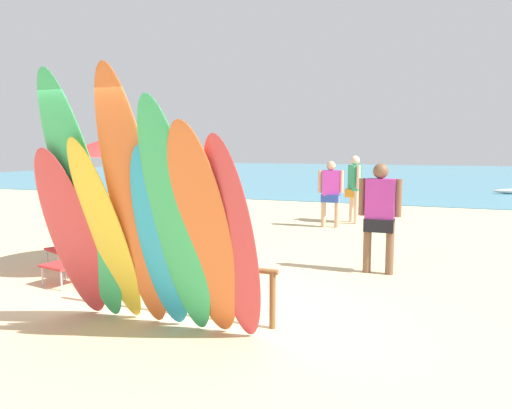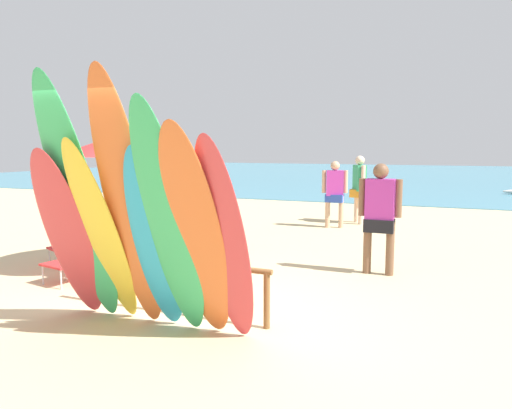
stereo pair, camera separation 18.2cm
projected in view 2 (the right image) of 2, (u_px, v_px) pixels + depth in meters
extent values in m
plane|color=#D3BC8C|center=(371.00, 199.00, 18.49)|extent=(60.00, 60.00, 0.00)
cube|color=teal|center=(412.00, 175.00, 35.03)|extent=(60.00, 40.00, 0.02)
cylinder|color=brown|center=(99.00, 278.00, 6.06)|extent=(0.07, 0.07, 0.63)
cylinder|color=brown|center=(267.00, 300.00, 5.18)|extent=(0.07, 0.07, 0.63)
cylinder|color=brown|center=(176.00, 262.00, 5.58)|extent=(2.40, 0.06, 0.06)
ellipsoid|color=#D13D42|center=(68.00, 236.00, 5.27)|extent=(0.65, 0.92, 1.97)
ellipsoid|color=#38B266|center=(79.00, 204.00, 5.08)|extent=(0.56, 0.99, 2.72)
ellipsoid|color=yellow|center=(102.00, 234.00, 5.10)|extent=(0.54, 0.98, 2.07)
ellipsoid|color=orange|center=(128.00, 206.00, 4.87)|extent=(0.60, 1.00, 2.74)
ellipsoid|color=#289EC6|center=(155.00, 241.00, 4.91)|extent=(0.58, 0.87, 2.01)
ellipsoid|color=#38B266|center=(169.00, 224.00, 4.67)|extent=(0.57, 0.99, 2.44)
ellipsoid|color=orange|center=(196.00, 236.00, 4.62)|extent=(0.57, 0.96, 2.21)
ellipsoid|color=#D13D42|center=(225.00, 244.00, 4.57)|extent=(0.52, 0.83, 2.09)
cylinder|color=brown|center=(390.00, 249.00, 7.36)|extent=(0.13, 0.13, 0.83)
cylinder|color=brown|center=(367.00, 247.00, 7.48)|extent=(0.13, 0.13, 0.83)
cube|color=black|center=(379.00, 225.00, 7.38)|extent=(0.45, 0.28, 0.20)
cube|color=#B23399|center=(380.00, 200.00, 7.33)|extent=(0.43, 0.23, 0.65)
sphere|color=brown|center=(381.00, 171.00, 7.28)|extent=(0.24, 0.24, 0.24)
cylinder|color=brown|center=(399.00, 198.00, 7.23)|extent=(0.10, 0.10, 0.58)
cylinder|color=brown|center=(362.00, 197.00, 7.43)|extent=(0.10, 0.10, 0.58)
cylinder|color=tan|center=(341.00, 212.00, 11.74)|extent=(0.12, 0.12, 0.79)
cylinder|color=tan|center=(328.00, 212.00, 11.78)|extent=(0.12, 0.12, 0.79)
cube|color=#2D4CB2|center=(335.00, 198.00, 11.72)|extent=(0.42, 0.26, 0.19)
cube|color=#B23399|center=(335.00, 183.00, 11.68)|extent=(0.45, 0.31, 0.62)
sphere|color=tan|center=(335.00, 166.00, 11.63)|extent=(0.22, 0.22, 0.22)
cylinder|color=tan|center=(346.00, 182.00, 11.64)|extent=(0.10, 0.10, 0.55)
cylinder|color=tan|center=(324.00, 182.00, 11.71)|extent=(0.10, 0.10, 0.55)
cylinder|color=brown|center=(222.00, 222.00, 10.27)|extent=(0.11, 0.11, 0.75)
cylinder|color=brown|center=(208.00, 222.00, 10.25)|extent=(0.11, 0.11, 0.75)
cube|color=#B23399|center=(215.00, 208.00, 10.22)|extent=(0.40, 0.25, 0.18)
cube|color=black|center=(215.00, 191.00, 10.18)|extent=(0.43, 0.34, 0.58)
sphere|color=brown|center=(214.00, 173.00, 10.13)|extent=(0.21, 0.21, 0.21)
cylinder|color=brown|center=(226.00, 190.00, 10.19)|extent=(0.09, 0.09, 0.52)
cylinder|color=brown|center=(203.00, 190.00, 10.17)|extent=(0.09, 0.09, 0.52)
cylinder|color=beige|center=(361.00, 208.00, 12.28)|extent=(0.13, 0.13, 0.85)
cylinder|color=beige|center=(357.00, 206.00, 12.62)|extent=(0.13, 0.13, 0.85)
cube|color=orange|center=(359.00, 193.00, 12.41)|extent=(0.46, 0.28, 0.20)
cube|color=#33A36B|center=(359.00, 178.00, 12.36)|extent=(0.41, 0.49, 0.66)
sphere|color=beige|center=(360.00, 160.00, 12.31)|extent=(0.24, 0.24, 0.24)
cylinder|color=beige|center=(363.00, 177.00, 12.08)|extent=(0.10, 0.10, 0.59)
cylinder|color=beige|center=(356.00, 176.00, 12.63)|extent=(0.10, 0.10, 0.59)
cylinder|color=#B7B7BC|center=(151.00, 245.00, 8.97)|extent=(0.02, 0.02, 0.28)
cylinder|color=#B7B7BC|center=(173.00, 245.00, 8.95)|extent=(0.02, 0.02, 0.28)
cylinder|color=#B7B7BC|center=(156.00, 241.00, 9.34)|extent=(0.02, 0.02, 0.28)
cylinder|color=#B7B7BC|center=(178.00, 242.00, 9.33)|extent=(0.02, 0.02, 0.28)
cube|color=silver|center=(164.00, 235.00, 9.13)|extent=(0.63, 0.60, 0.03)
cube|color=silver|center=(168.00, 219.00, 9.44)|extent=(0.56, 0.42, 0.51)
cylinder|color=#B7B7BC|center=(50.00, 257.00, 8.01)|extent=(0.02, 0.02, 0.28)
cylinder|color=#B7B7BC|center=(60.00, 261.00, 7.71)|extent=(0.02, 0.02, 0.28)
cylinder|color=#B7B7BC|center=(72.00, 254.00, 8.27)|extent=(0.02, 0.02, 0.28)
cylinder|color=#B7B7BC|center=(82.00, 258.00, 7.97)|extent=(0.02, 0.02, 0.28)
cube|color=red|center=(66.00, 248.00, 7.97)|extent=(0.64, 0.61, 0.03)
cube|color=red|center=(84.00, 230.00, 8.17)|extent=(0.56, 0.42, 0.52)
cylinder|color=#B7B7BC|center=(43.00, 275.00, 6.86)|extent=(0.02, 0.02, 0.28)
cylinder|color=#B7B7BC|center=(61.00, 280.00, 6.64)|extent=(0.02, 0.02, 0.28)
cylinder|color=#B7B7BC|center=(66.00, 270.00, 7.18)|extent=(0.02, 0.02, 0.28)
cylinder|color=#B7B7BC|center=(84.00, 274.00, 6.95)|extent=(0.02, 0.02, 0.28)
cube|color=red|center=(63.00, 264.00, 6.89)|extent=(0.57, 0.53, 0.03)
cube|color=red|center=(83.00, 242.00, 7.15)|extent=(0.54, 0.36, 0.51)
cylinder|color=silver|center=(127.00, 205.00, 7.59)|extent=(0.04, 0.04, 2.10)
cone|color=red|center=(125.00, 144.00, 7.48)|extent=(2.12, 2.12, 0.37)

